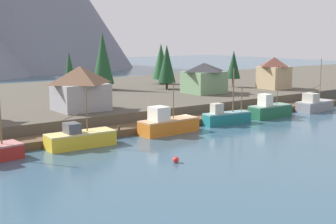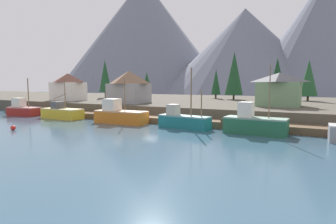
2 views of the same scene
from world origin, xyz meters
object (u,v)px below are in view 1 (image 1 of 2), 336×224
at_px(fishing_boat_grey, 314,105).
at_px(conifer_back_left, 167,64).
at_px(conifer_centre, 69,68).
at_px(conifer_back_right, 161,61).
at_px(fishing_boat_green, 269,110).
at_px(conifer_mid_right, 103,58).
at_px(house_green, 204,78).
at_px(channel_buoy, 176,160).
at_px(house_tan, 274,73).
at_px(conifer_near_left, 234,65).
at_px(fishing_boat_orange, 167,124).
at_px(house_grey, 80,88).
at_px(fishing_boat_yellow, 80,138).
at_px(fishing_boat_teal, 226,117).

xyz_separation_m(fishing_boat_grey, conifer_back_left, (-13.47, 28.51, 6.84)).
bearing_deg(conifer_centre, conifer_back_right, -2.36).
height_order(fishing_boat_green, conifer_mid_right, conifer_mid_right).
xyz_separation_m(house_green, conifer_mid_right, (-13.41, 17.76, 3.69)).
height_order(fishing_boat_green, house_green, fishing_boat_green).
height_order(fishing_boat_green, channel_buoy, fishing_boat_green).
bearing_deg(fishing_boat_green, house_tan, 40.70).
relative_size(conifer_near_left, conifer_mid_right, 0.67).
distance_m(fishing_boat_grey, conifer_mid_right, 44.62).
relative_size(fishing_boat_grey, channel_buoy, 14.01).
distance_m(fishing_boat_green, conifer_back_left, 29.06).
height_order(conifer_mid_right, conifer_back_right, conifer_mid_right).
bearing_deg(conifer_mid_right, fishing_boat_orange, -104.50).
height_order(house_green, conifer_near_left, conifer_near_left).
distance_m(fishing_boat_green, house_tan, 24.17).
relative_size(fishing_boat_green, house_grey, 1.14).
bearing_deg(channel_buoy, conifer_mid_right, 69.96).
bearing_deg(conifer_back_right, conifer_back_left, -119.49).
distance_m(fishing_boat_orange, house_grey, 15.45).
bearing_deg(channel_buoy, fishing_boat_green, 23.50).
distance_m(conifer_back_right, conifer_centre, 23.54).
height_order(house_green, conifer_back_right, conifer_back_right).
height_order(fishing_boat_yellow, conifer_centre, conifer_centre).
distance_m(house_grey, conifer_centre, 28.80).
bearing_deg(conifer_near_left, house_tan, -56.58).
bearing_deg(conifer_back_right, fishing_boat_green, -96.71).
relative_size(fishing_boat_orange, fishing_boat_green, 1.02).
bearing_deg(fishing_boat_green, fishing_boat_teal, -178.37).
bearing_deg(house_tan, house_grey, -177.18).
height_order(house_tan, conifer_back_left, conifer_back_left).
relative_size(fishing_boat_orange, fishing_boat_teal, 1.03).
bearing_deg(fishing_boat_green, conifer_back_right, 84.86).
bearing_deg(conifer_centre, channel_buoy, -102.57).
relative_size(fishing_boat_orange, fishing_boat_grey, 0.94).
distance_m(fishing_boat_teal, fishing_boat_grey, 22.60).
height_order(fishing_boat_green, conifer_near_left, conifer_near_left).
xyz_separation_m(fishing_boat_green, conifer_centre, (-18.99, 39.39, 5.87)).
bearing_deg(conifer_back_right, house_green, -100.92).
height_order(house_green, conifer_back_left, conifer_back_left).
relative_size(fishing_boat_teal, house_tan, 1.28).
bearing_deg(fishing_boat_orange, conifer_mid_right, 73.47).
xyz_separation_m(fishing_boat_yellow, conifer_mid_right, (23.13, 35.91, 8.23)).
xyz_separation_m(fishing_boat_teal, fishing_boat_grey, (22.60, -0.24, 0.04)).
bearing_deg(channel_buoy, house_green, 45.03).
height_order(fishing_boat_green, house_grey, house_grey).
bearing_deg(conifer_back_right, channel_buoy, -124.26).
distance_m(fishing_boat_grey, house_green, 22.10).
relative_size(fishing_boat_orange, house_tan, 1.32).
bearing_deg(channel_buoy, fishing_boat_grey, 16.97).
bearing_deg(fishing_boat_yellow, house_tan, 17.59).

